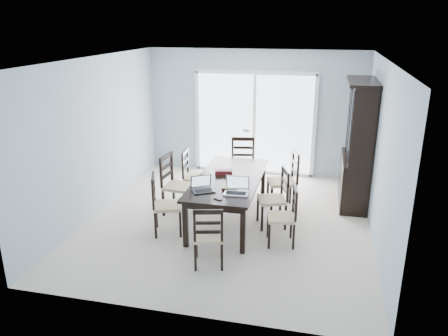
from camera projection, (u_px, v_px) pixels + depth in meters
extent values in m
plane|color=silver|center=(229.00, 220.00, 7.22)|extent=(5.00, 5.00, 0.00)
plane|color=white|center=(229.00, 59.00, 6.38)|extent=(5.00, 5.00, 0.00)
cube|color=#A2B4C1|center=(255.00, 113.00, 9.11)|extent=(4.50, 0.02, 2.60)
cube|color=#A2B4C1|center=(98.00, 136.00, 7.28)|extent=(0.02, 5.00, 2.60)
cube|color=#A2B4C1|center=(380.00, 154.00, 6.32)|extent=(0.02, 5.00, 2.60)
cube|color=gray|center=(260.00, 160.00, 10.47)|extent=(4.50, 2.00, 0.10)
cube|color=#99999E|center=(266.00, 127.00, 11.20)|extent=(4.50, 0.06, 1.10)
cube|color=black|center=(229.00, 179.00, 6.99)|extent=(1.00, 2.20, 0.04)
cube|color=black|center=(229.00, 182.00, 7.01)|extent=(0.88, 2.08, 0.10)
cube|color=black|center=(185.00, 225.00, 6.28)|extent=(0.07, 0.07, 0.69)
cube|color=black|center=(243.00, 231.00, 6.10)|extent=(0.07, 0.07, 0.69)
cube|color=black|center=(218.00, 178.00, 8.12)|extent=(0.07, 0.07, 0.69)
cube|color=black|center=(263.00, 182.00, 7.94)|extent=(0.07, 0.07, 0.69)
cube|color=black|center=(353.00, 180.00, 7.81)|extent=(0.45, 1.30, 0.85)
cube|color=black|center=(361.00, 121.00, 7.46)|extent=(0.38, 1.30, 1.30)
cube|color=black|center=(363.00, 81.00, 7.25)|extent=(0.50, 1.38, 0.05)
cube|color=black|center=(350.00, 126.00, 7.11)|extent=(0.02, 0.36, 1.18)
cube|color=black|center=(349.00, 121.00, 7.50)|extent=(0.02, 0.36, 1.18)
cube|color=black|center=(348.00, 116.00, 7.89)|extent=(0.02, 0.36, 1.18)
cube|color=silver|center=(254.00, 125.00, 9.17)|extent=(2.40, 0.02, 2.10)
cube|color=white|center=(255.00, 72.00, 8.81)|extent=(2.52, 0.05, 0.08)
cube|color=white|center=(254.00, 125.00, 9.16)|extent=(0.06, 0.05, 2.10)
cube|color=white|center=(253.00, 171.00, 9.49)|extent=(2.52, 0.05, 0.05)
cube|color=black|center=(156.00, 215.00, 6.91)|extent=(0.04, 0.04, 0.42)
cube|color=black|center=(156.00, 226.00, 6.56)|extent=(0.04, 0.04, 0.42)
cube|color=black|center=(180.00, 214.00, 6.95)|extent=(0.04, 0.04, 0.42)
cube|color=black|center=(180.00, 224.00, 6.60)|extent=(0.04, 0.04, 0.42)
cube|color=#CBB887|center=(168.00, 206.00, 6.68)|extent=(0.52, 0.52, 0.05)
cube|color=black|center=(174.00, 195.00, 7.68)|extent=(0.04, 0.04, 0.45)
cube|color=black|center=(163.00, 203.00, 7.32)|extent=(0.04, 0.04, 0.45)
cube|color=black|center=(195.00, 198.00, 7.55)|extent=(0.04, 0.04, 0.45)
cube|color=black|center=(185.00, 206.00, 7.19)|extent=(0.04, 0.04, 0.45)
cube|color=#CBB887|center=(179.00, 187.00, 7.35)|extent=(0.49, 0.49, 0.05)
cube|color=black|center=(189.00, 185.00, 8.18)|extent=(0.04, 0.04, 0.42)
cube|color=black|center=(184.00, 192.00, 7.84)|extent=(0.04, 0.04, 0.42)
cube|color=black|center=(209.00, 186.00, 8.13)|extent=(0.04, 0.04, 0.42)
cube|color=black|center=(205.00, 193.00, 7.78)|extent=(0.04, 0.04, 0.42)
cube|color=#CBB887|center=(196.00, 177.00, 7.91)|extent=(0.44, 0.44, 0.05)
cube|color=black|center=(294.00, 237.00, 6.25)|extent=(0.04, 0.04, 0.39)
cube|color=black|center=(291.00, 226.00, 6.58)|extent=(0.04, 0.04, 0.39)
cube|color=black|center=(269.00, 236.00, 6.26)|extent=(0.04, 0.04, 0.39)
cube|color=black|center=(268.00, 226.00, 6.59)|extent=(0.04, 0.04, 0.39)
cube|color=#CBB887|center=(281.00, 217.00, 6.35)|extent=(0.45, 0.45, 0.05)
cube|color=black|center=(285.00, 218.00, 6.83)|extent=(0.04, 0.04, 0.42)
cube|color=black|center=(280.00, 208.00, 7.18)|extent=(0.04, 0.04, 0.42)
cube|color=black|center=(262.00, 219.00, 6.79)|extent=(0.04, 0.04, 0.42)
cube|color=black|center=(258.00, 209.00, 7.14)|extent=(0.04, 0.04, 0.42)
cube|color=#CBB887|center=(272.00, 200.00, 6.91)|extent=(0.52, 0.52, 0.05)
cube|color=black|center=(295.00, 200.00, 7.44)|extent=(0.05, 0.05, 0.46)
cube|color=black|center=(290.00, 191.00, 7.82)|extent=(0.05, 0.05, 0.46)
cube|color=black|center=(272.00, 201.00, 7.42)|extent=(0.05, 0.05, 0.46)
cube|color=black|center=(268.00, 192.00, 7.80)|extent=(0.05, 0.05, 0.46)
cube|color=#CBB887|center=(282.00, 182.00, 7.54)|extent=(0.56, 0.56, 0.05)
cube|color=black|center=(195.00, 258.00, 5.70)|extent=(0.04, 0.04, 0.39)
cube|color=black|center=(222.00, 257.00, 5.71)|extent=(0.04, 0.04, 0.39)
cube|color=black|center=(196.00, 245.00, 6.03)|extent=(0.04, 0.04, 0.39)
cube|color=black|center=(222.00, 244.00, 6.04)|extent=(0.04, 0.04, 0.39)
cube|color=#CBB887|center=(209.00, 236.00, 5.80)|extent=(0.47, 0.47, 0.05)
cube|color=black|center=(253.00, 176.00, 8.59)|extent=(0.04, 0.04, 0.45)
cube|color=black|center=(232.00, 176.00, 8.61)|extent=(0.04, 0.04, 0.45)
cube|color=black|center=(253.00, 183.00, 8.22)|extent=(0.04, 0.04, 0.45)
cube|color=black|center=(232.00, 183.00, 8.24)|extent=(0.04, 0.04, 0.45)
cube|color=#CBB887|center=(243.00, 167.00, 8.33)|extent=(0.51, 0.51, 0.05)
cube|color=black|center=(203.00, 191.00, 6.42)|extent=(0.39, 0.35, 0.02)
cube|color=silver|center=(203.00, 184.00, 6.38)|extent=(0.26, 0.18, 0.17)
cube|color=silver|center=(236.00, 193.00, 6.33)|extent=(0.36, 0.26, 0.02)
cube|color=silver|center=(236.00, 185.00, 6.29)|extent=(0.31, 0.06, 0.19)
cube|color=maroon|center=(229.00, 188.00, 6.53)|extent=(0.22, 0.17, 0.03)
cube|color=gold|center=(230.00, 186.00, 6.52)|extent=(0.26, 0.22, 0.01)
cube|color=black|center=(218.00, 199.00, 6.14)|extent=(0.13, 0.11, 0.01)
cube|color=#52101B|center=(224.00, 172.00, 7.13)|extent=(0.31, 0.21, 0.07)
cube|color=brown|center=(220.00, 140.00, 10.36)|extent=(1.89, 1.70, 0.89)
cube|color=gray|center=(219.00, 120.00, 10.21)|extent=(1.94, 1.76, 0.06)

